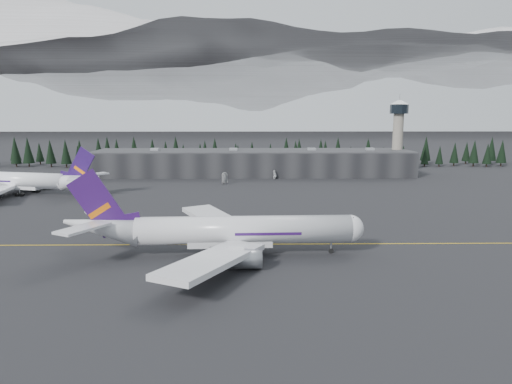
{
  "coord_description": "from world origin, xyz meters",
  "views": [
    {
      "loc": [
        -1.89,
        -108.04,
        31.07
      ],
      "look_at": [
        0.0,
        20.0,
        9.0
      ],
      "focal_mm": 32.0,
      "sensor_mm": 36.0,
      "label": 1
    }
  ],
  "objects_px": {
    "gse_vehicle_b": "(275,177)",
    "control_tower": "(398,129)",
    "gse_vehicle_a": "(224,182)",
    "terminal": "(253,162)",
    "jet_main": "(218,231)",
    "jet_parked": "(24,181)"
  },
  "relations": [
    {
      "from": "terminal",
      "to": "jet_main",
      "type": "relative_size",
      "value": 2.41
    },
    {
      "from": "control_tower",
      "to": "jet_parked",
      "type": "distance_m",
      "value": 175.86
    },
    {
      "from": "control_tower",
      "to": "gse_vehicle_a",
      "type": "height_order",
      "value": "control_tower"
    },
    {
      "from": "gse_vehicle_b",
      "to": "control_tower",
      "type": "bearing_deg",
      "value": 106.24
    },
    {
      "from": "jet_main",
      "to": "gse_vehicle_a",
      "type": "bearing_deg",
      "value": 90.29
    },
    {
      "from": "gse_vehicle_b",
      "to": "gse_vehicle_a",
      "type": "bearing_deg",
      "value": -57.55
    },
    {
      "from": "jet_parked",
      "to": "gse_vehicle_b",
      "type": "xyz_separation_m",
      "value": [
        99.92,
        40.22,
        -4.61
      ]
    },
    {
      "from": "terminal",
      "to": "gse_vehicle_b",
      "type": "height_order",
      "value": "terminal"
    },
    {
      "from": "terminal",
      "to": "jet_main",
      "type": "xyz_separation_m",
      "value": [
        -8.92,
        -135.15,
        -0.79
      ]
    },
    {
      "from": "terminal",
      "to": "gse_vehicle_b",
      "type": "xyz_separation_m",
      "value": [
        10.37,
        -16.14,
        -5.55
      ]
    },
    {
      "from": "gse_vehicle_a",
      "to": "terminal",
      "type": "bearing_deg",
      "value": 38.26
    },
    {
      "from": "control_tower",
      "to": "gse_vehicle_a",
      "type": "xyz_separation_m",
      "value": [
        -88.03,
        -34.16,
        -22.67
      ]
    },
    {
      "from": "jet_parked",
      "to": "gse_vehicle_a",
      "type": "distance_m",
      "value": 80.7
    },
    {
      "from": "jet_parked",
      "to": "gse_vehicle_b",
      "type": "distance_m",
      "value": 107.8
    },
    {
      "from": "terminal",
      "to": "jet_parked",
      "type": "relative_size",
      "value": 2.51
    },
    {
      "from": "jet_parked",
      "to": "gse_vehicle_b",
      "type": "bearing_deg",
      "value": -144.46
    },
    {
      "from": "jet_main",
      "to": "terminal",
      "type": "bearing_deg",
      "value": 84.25
    },
    {
      "from": "control_tower",
      "to": "jet_main",
      "type": "height_order",
      "value": "control_tower"
    },
    {
      "from": "jet_parked",
      "to": "gse_vehicle_a",
      "type": "xyz_separation_m",
      "value": [
        76.52,
        25.2,
        -4.64
      ]
    },
    {
      "from": "jet_main",
      "to": "jet_parked",
      "type": "relative_size",
      "value": 1.04
    },
    {
      "from": "control_tower",
      "to": "gse_vehicle_a",
      "type": "relative_size",
      "value": 7.16
    },
    {
      "from": "terminal",
      "to": "gse_vehicle_b",
      "type": "relative_size",
      "value": 36.14
    }
  ]
}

